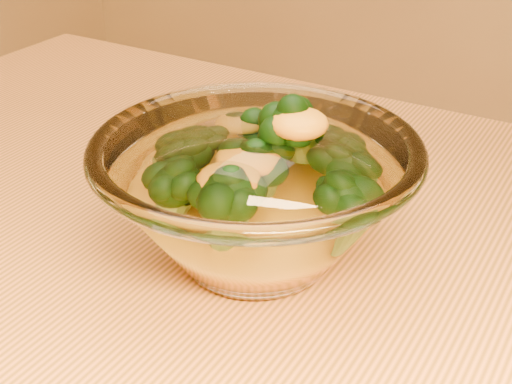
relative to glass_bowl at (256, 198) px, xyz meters
The scene contains 3 objects.
glass_bowl is the anchor object (origin of this frame).
cheese_sauce 0.02m from the glass_bowl, 90.00° to the left, with size 0.13×0.13×0.04m, color yellow.
broccoli_heap 0.02m from the glass_bowl, 95.64° to the left, with size 0.16×0.14×0.08m.
Camera 1 is at (0.13, -0.31, 1.05)m, focal length 50.00 mm.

